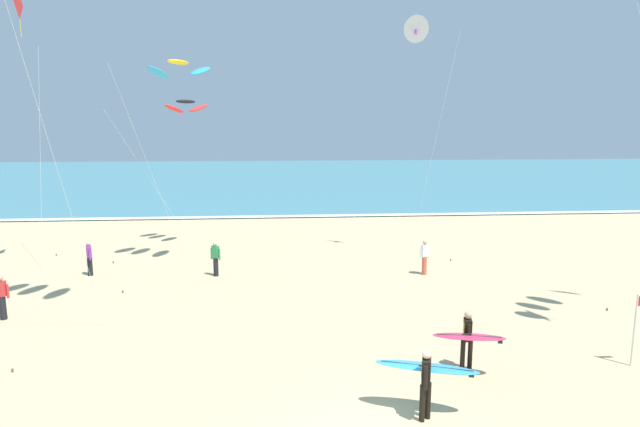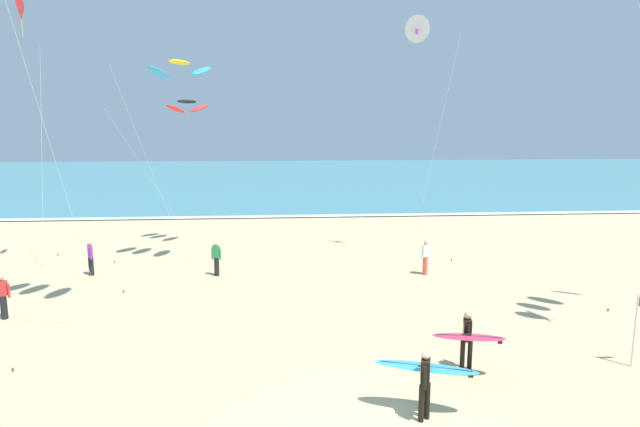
% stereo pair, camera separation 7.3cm
% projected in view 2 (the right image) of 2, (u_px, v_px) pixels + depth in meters
% --- Properties ---
extents(ocean_water, '(160.00, 60.00, 0.08)m').
position_uv_depth(ocean_water, '(295.00, 177.00, 67.78)').
color(ocean_water, teal).
rests_on(ocean_water, ground).
extents(shoreline_foam, '(160.00, 0.91, 0.01)m').
position_uv_depth(shoreline_foam, '(307.00, 216.00, 38.57)').
color(shoreline_foam, white).
rests_on(shoreline_foam, ocean_water).
extents(surfer_lead, '(2.45, 1.21, 1.71)m').
position_uv_depth(surfer_lead, '(425.00, 374.00, 12.10)').
color(surfer_lead, black).
rests_on(surfer_lead, ground).
extents(surfer_trailing, '(1.98, 1.08, 1.71)m').
position_uv_depth(surfer_trailing, '(468.00, 337.00, 14.23)').
color(surfer_trailing, black).
rests_on(surfer_trailing, ground).
extents(kite_diamond_scarlet_near, '(0.53, 3.21, 12.51)m').
position_uv_depth(kite_diamond_scarlet_near, '(22.00, 15.00, 22.98)').
color(kite_diamond_scarlet_near, red).
rests_on(kite_diamond_scarlet_near, ground).
extents(kite_arc_golden_mid, '(3.52, 5.49, 9.61)m').
position_uv_depth(kite_arc_golden_mid, '(179.00, 69.00, 24.00)').
color(kite_arc_golden_mid, '#2D99DB').
rests_on(kite_arc_golden_mid, ground).
extents(kite_delta_ivory_high, '(2.34, 1.87, 11.93)m').
position_uv_depth(kite_delta_ivory_high, '(418.00, 30.00, 25.46)').
color(kite_delta_ivory_high, white).
rests_on(kite_delta_ivory_high, ground).
extents(kite_arc_charcoal_outer, '(4.59, 5.02, 8.03)m').
position_uv_depth(kite_arc_charcoal_outer, '(187.00, 106.00, 28.37)').
color(kite_arc_charcoal_outer, red).
rests_on(kite_arc_charcoal_outer, ground).
extents(bystander_green_top, '(0.45, 0.31, 1.59)m').
position_uv_depth(bystander_green_top, '(216.00, 258.00, 23.50)').
color(bystander_green_top, black).
rests_on(bystander_green_top, ground).
extents(bystander_red_top, '(0.50, 0.22, 1.59)m').
position_uv_depth(bystander_red_top, '(3.00, 296.00, 18.27)').
color(bystander_red_top, black).
rests_on(bystander_red_top, ground).
extents(bystander_white_top, '(0.48, 0.26, 1.59)m').
position_uv_depth(bystander_white_top, '(425.00, 257.00, 23.68)').
color(bystander_white_top, '#D8593F').
rests_on(bystander_white_top, ground).
extents(bystander_purple_top, '(0.31, 0.45, 1.59)m').
position_uv_depth(bystander_purple_top, '(91.00, 258.00, 23.58)').
color(bystander_purple_top, black).
rests_on(bystander_purple_top, ground).
extents(lifeguard_flag, '(0.45, 0.05, 2.10)m').
position_uv_depth(lifeguard_flag, '(637.00, 323.00, 14.59)').
color(lifeguard_flag, silver).
rests_on(lifeguard_flag, ground).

